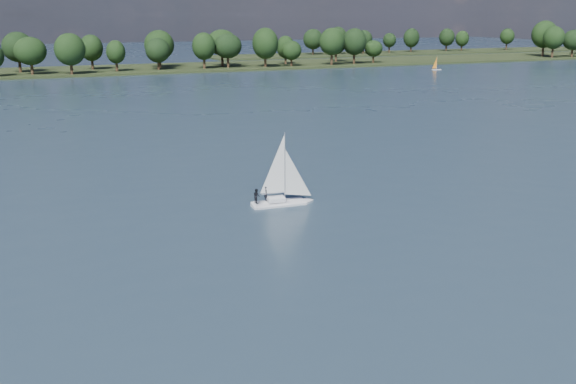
% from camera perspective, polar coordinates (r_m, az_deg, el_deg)
% --- Properties ---
extents(ground, '(700.00, 700.00, 0.00)m').
position_cam_1_polar(ground, '(126.74, -7.77, 6.73)').
color(ground, '#233342').
rests_on(ground, ground).
extents(far_shore, '(660.00, 40.00, 1.50)m').
position_cam_1_polar(far_shore, '(235.89, -15.35, 10.33)').
color(far_shore, black).
rests_on(far_shore, ground).
extents(far_shore_back, '(220.00, 30.00, 1.40)m').
position_cam_1_polar(far_shore_back, '(341.55, 11.46, 12.01)').
color(far_shore_back, black).
rests_on(far_shore_back, ground).
extents(sailboat, '(6.12, 2.06, 7.94)m').
position_cam_1_polar(sailboat, '(65.58, -0.81, 0.67)').
color(sailboat, silver).
rests_on(sailboat, ground).
extents(dinghy_orange, '(3.30, 1.72, 5.02)m').
position_cam_1_polar(dinghy_orange, '(238.01, 13.07, 10.81)').
color(dinghy_orange, silver).
rests_on(dinghy_orange, ground).
extents(treeline, '(561.91, 73.48, 18.03)m').
position_cam_1_polar(treeline, '(231.04, -16.36, 12.15)').
color(treeline, black).
rests_on(treeline, ground).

